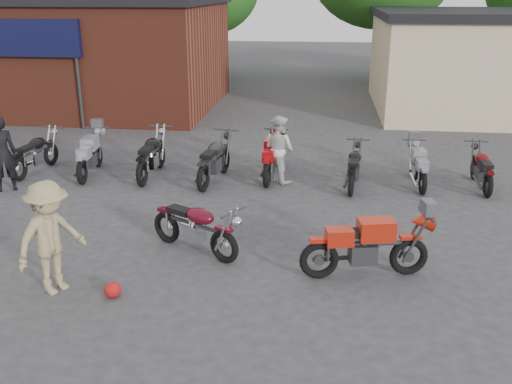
# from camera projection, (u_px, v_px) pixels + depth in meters

# --- Properties ---
(ground) EXTENTS (90.00, 90.00, 0.00)m
(ground) POSITION_uv_depth(u_px,v_px,m) (230.00, 277.00, 9.48)
(ground) COLOR #333336
(brick_building) EXTENTS (12.00, 8.00, 4.00)m
(brick_building) POSITION_uv_depth(u_px,v_px,m) (65.00, 55.00, 22.91)
(brick_building) COLOR maroon
(brick_building) RESTS_ON ground
(stucco_building) EXTENTS (10.00, 8.00, 3.50)m
(stucco_building) POSITION_uv_depth(u_px,v_px,m) (510.00, 65.00, 21.96)
(stucco_building) COLOR #C2B68B
(stucco_building) RESTS_ON ground
(tree_1) EXTENTS (5.92, 5.92, 7.40)m
(tree_1) POSITION_uv_depth(u_px,v_px,m) (202.00, 6.00, 29.37)
(tree_1) COLOR #1B5216
(tree_1) RESTS_ON ground
(vintage_motorcycle) EXTENTS (2.00, 1.53, 1.13)m
(vintage_motorcycle) POSITION_uv_depth(u_px,v_px,m) (195.00, 224.00, 10.16)
(vintage_motorcycle) COLOR #570A18
(vintage_motorcycle) RESTS_ON ground
(sportbike) EXTENTS (2.18, 1.11, 1.21)m
(sportbike) POSITION_uv_depth(u_px,v_px,m) (368.00, 243.00, 9.31)
(sportbike) COLOR red
(sportbike) RESTS_ON ground
(helmet) EXTENTS (0.34, 0.34, 0.25)m
(helmet) POSITION_uv_depth(u_px,v_px,m) (113.00, 290.00, 8.82)
(helmet) COLOR #B01213
(helmet) RESTS_ON ground
(person_dark) EXTENTS (0.79, 0.72, 1.82)m
(person_dark) POSITION_uv_depth(u_px,v_px,m) (2.00, 154.00, 13.24)
(person_dark) COLOR black
(person_dark) RESTS_ON ground
(person_light) EXTENTS (1.02, 0.99, 1.66)m
(person_light) POSITION_uv_depth(u_px,v_px,m) (279.00, 149.00, 13.93)
(person_light) COLOR silver
(person_light) RESTS_ON ground
(person_tan) EXTENTS (1.18, 1.36, 1.83)m
(person_tan) POSITION_uv_depth(u_px,v_px,m) (50.00, 238.00, 8.75)
(person_tan) COLOR #9D8C61
(person_tan) RESTS_ON ground
(row_bike_0) EXTENTS (0.86, 2.00, 1.13)m
(row_bike_0) POSITION_uv_depth(u_px,v_px,m) (35.00, 151.00, 14.72)
(row_bike_0) COLOR black
(row_bike_0) RESTS_ON ground
(row_bike_1) EXTENTS (0.90, 2.07, 1.16)m
(row_bike_1) POSITION_uv_depth(u_px,v_px,m) (90.00, 153.00, 14.50)
(row_bike_1) COLOR #9595A2
(row_bike_1) RESTS_ON ground
(row_bike_2) EXTENTS (0.70, 2.11, 1.23)m
(row_bike_2) POSITION_uv_depth(u_px,v_px,m) (151.00, 153.00, 14.36)
(row_bike_2) COLOR black
(row_bike_2) RESTS_ON ground
(row_bike_3) EXTENTS (1.01, 2.20, 1.23)m
(row_bike_3) POSITION_uv_depth(u_px,v_px,m) (214.00, 157.00, 13.99)
(row_bike_3) COLOR #242427
(row_bike_3) RESTS_ON ground
(row_bike_4) EXTENTS (0.75, 2.05, 1.18)m
(row_bike_4) POSITION_uv_depth(u_px,v_px,m) (271.00, 155.00, 14.27)
(row_bike_4) COLOR #AA0E12
(row_bike_4) RESTS_ON ground
(row_bike_5) EXTENTS (0.83, 1.93, 1.09)m
(row_bike_5) POSITION_uv_depth(u_px,v_px,m) (354.00, 165.00, 13.63)
(row_bike_5) COLOR black
(row_bike_5) RESTS_ON ground
(row_bike_6) EXTENTS (0.65, 1.82, 1.05)m
(row_bike_6) POSITION_uv_depth(u_px,v_px,m) (418.00, 165.00, 13.74)
(row_bike_6) COLOR gray
(row_bike_6) RESTS_ON ground
(row_bike_7) EXTENTS (0.63, 1.84, 1.06)m
(row_bike_7) POSITION_uv_depth(u_px,v_px,m) (482.00, 167.00, 13.55)
(row_bike_7) COLOR #580B0D
(row_bike_7) RESTS_ON ground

